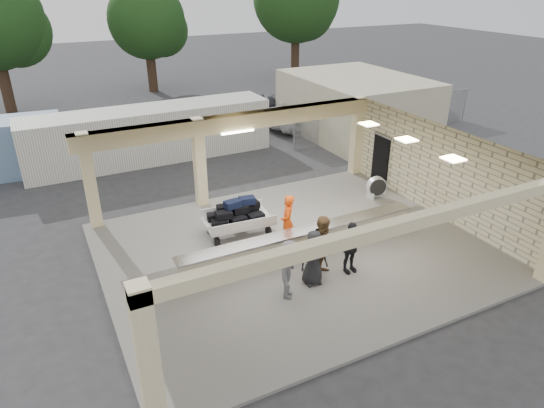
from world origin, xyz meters
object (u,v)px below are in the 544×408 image
passenger_a (324,246)px  container_white (151,134)px  passenger_d (314,258)px  car_white_a (309,112)px  baggage_counter (302,244)px  luggage_cart (237,216)px  baggage_handler (287,222)px  car_dark (275,108)px  drum_fan (377,187)px  passenger_c (289,270)px  car_white_b (375,105)px  passenger_b (350,247)px

passenger_a → container_white: bearing=78.5°
passenger_d → car_white_a: bearing=67.0°
baggage_counter → container_white: (-1.88, 11.44, 0.68)m
luggage_cart → baggage_counter: bearing=-56.8°
baggage_handler → car_white_a: (8.04, 12.18, -0.22)m
baggage_counter → baggage_handler: size_ratio=4.45×
car_dark → drum_fan: bearing=-167.7°
passenger_c → drum_fan: bearing=-20.7°
passenger_a → car_white_a: bearing=40.4°
drum_fan → car_dark: bearing=94.0°
car_dark → container_white: size_ratio=0.36×
passenger_a → luggage_cart: bearing=91.5°
luggage_cart → container_white: 9.22m
drum_fan → passenger_c: size_ratio=0.50×
passenger_a → passenger_d: (-0.50, -0.27, -0.11)m
baggage_handler → car_white_a: baggage_handler is taller
car_white_a → passenger_a: bearing=138.8°
passenger_a → passenger_c: passenger_a is taller
luggage_cart → car_white_b: 17.99m
luggage_cart → car_white_a: 14.13m
baggage_counter → baggage_handler: baggage_handler is taller
drum_fan → passenger_a: bearing=-130.4°
baggage_counter → passenger_a: passenger_a is taller
car_white_a → car_dark: 2.47m
passenger_b → car_white_b: 18.94m
car_dark → car_white_a: bearing=-131.9°
drum_fan → baggage_counter: bearing=-139.8°
car_white_a → car_white_b: bearing=-99.9°
car_dark → car_white_b: bearing=-87.2°
passenger_d → car_white_b: bearing=54.5°
baggage_handler → passenger_d: bearing=21.4°
passenger_c → baggage_handler: bearing=7.9°
car_white_a → baggage_counter: bearing=136.5°
car_dark → baggage_handler: bearing=175.0°
container_white → passenger_d: bearing=-84.3°
drum_fan → car_white_b: bearing=64.9°
passenger_d → car_white_b: 19.81m
passenger_a → car_dark: passenger_a is taller
car_white_b → passenger_b: bearing=141.2°
baggage_handler → passenger_a: (0.18, -1.89, 0.04)m
passenger_a → car_white_b: passenger_a is taller
baggage_counter → drum_fan: baggage_counter is taller
luggage_cart → passenger_c: 3.90m
passenger_d → car_dark: (7.22, 16.54, -0.24)m
drum_fan → passenger_d: size_ratio=0.52×
drum_fan → luggage_cart: bearing=-164.3°
passenger_b → baggage_handler: bearing=112.8°
luggage_cart → passenger_c: size_ratio=1.37×
baggage_counter → passenger_b: 1.63m
baggage_counter → car_white_a: 15.22m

